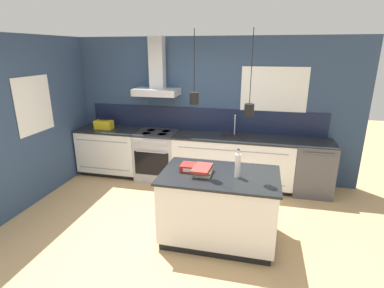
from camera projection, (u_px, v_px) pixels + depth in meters
The scene contains 12 objects.
ground_plane at pixel (173, 232), 4.09m from camera, with size 16.00×16.00×0.00m, color tan.
wall_back at pixel (200, 107), 5.54m from camera, with size 5.60×2.09×2.60m.
wall_left at pixel (41, 118), 4.87m from camera, with size 0.08×3.80×2.60m.
counter_run_left at pixel (111, 151), 5.90m from camera, with size 1.20×0.64×0.91m.
counter_run_sink at pixel (232, 161), 5.38m from camera, with size 2.12×0.64×1.27m.
oven_range at pixel (157, 155), 5.69m from camera, with size 0.75×0.66×0.91m.
dishwasher at pixel (313, 168), 5.08m from camera, with size 0.63×0.65×0.91m.
kitchen_island at pixel (219, 206), 3.83m from camera, with size 1.46×0.92×0.91m.
bottle_on_island at pixel (238, 165), 3.56m from camera, with size 0.07×0.07×0.35m.
book_stack at pixel (203, 170), 3.68m from camera, with size 0.25×0.35×0.10m.
red_supply_box at pixel (191, 167), 3.78m from camera, with size 0.24×0.21×0.08m.
yellow_toolbox at pixel (104, 125), 5.76m from camera, with size 0.34×0.18×0.19m.
Camera 1 is at (1.06, -3.38, 2.38)m, focal length 28.00 mm.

